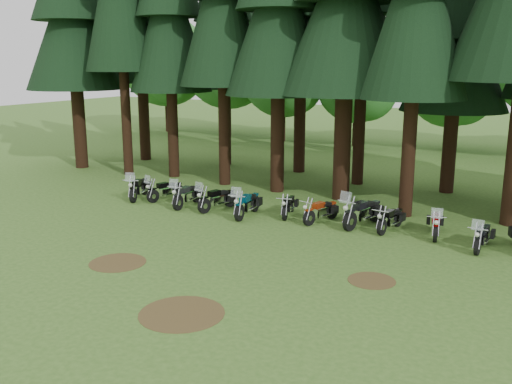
% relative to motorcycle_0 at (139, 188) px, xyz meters
% --- Properties ---
extents(ground, '(120.00, 120.00, 0.00)m').
position_rel_motorcycle_0_xyz_m(ground, '(8.06, -4.91, -0.48)').
color(ground, '#3C6622').
rests_on(ground, ground).
extents(pine_back_4, '(4.94, 4.94, 13.78)m').
position_rel_motorcycle_0_xyz_m(pine_back_4, '(12.10, 8.33, 7.77)').
color(pine_back_4, black).
rests_on(pine_back_4, ground).
extents(decid_0, '(8.00, 7.78, 10.00)m').
position_rel_motorcycle_0_xyz_m(decid_0, '(-14.04, 20.35, 5.42)').
color(decid_0, black).
rests_on(decid_0, ground).
extents(decid_1, '(7.91, 7.69, 9.88)m').
position_rel_motorcycle_0_xyz_m(decid_1, '(-7.92, 20.85, 5.35)').
color(decid_1, black).
rests_on(decid_1, ground).
extents(decid_2, '(6.72, 6.53, 8.40)m').
position_rel_motorcycle_0_xyz_m(decid_2, '(-2.37, 19.86, 4.47)').
color(decid_2, black).
rests_on(decid_2, ground).
extents(decid_3, '(6.12, 5.95, 7.65)m').
position_rel_motorcycle_0_xyz_m(decid_3, '(3.35, 20.22, 4.03)').
color(decid_3, black).
rests_on(decid_3, ground).
extents(decid_4, '(5.93, 5.76, 7.41)m').
position_rel_motorcycle_0_xyz_m(decid_4, '(9.64, 21.41, 3.89)').
color(decid_4, black).
rests_on(decid_4, ground).
extents(dirt_patch_0, '(1.80, 1.80, 0.01)m').
position_rel_motorcycle_0_xyz_m(dirt_patch_0, '(5.06, -6.91, -0.48)').
color(dirt_patch_0, '#4C3D1E').
rests_on(dirt_patch_0, ground).
extents(dirt_patch_1, '(1.40, 1.40, 0.01)m').
position_rel_motorcycle_0_xyz_m(dirt_patch_1, '(12.56, -4.41, -0.48)').
color(dirt_patch_1, '#4C3D1E').
rests_on(dirt_patch_1, ground).
extents(dirt_patch_2, '(2.20, 2.20, 0.01)m').
position_rel_motorcycle_0_xyz_m(dirt_patch_2, '(9.06, -8.91, -0.48)').
color(dirt_patch_2, '#4C3D1E').
rests_on(dirt_patch_2, ground).
extents(motorcycle_0, '(1.10, 2.22, 1.44)m').
position_rel_motorcycle_0_xyz_m(motorcycle_0, '(0.00, 0.00, 0.00)').
color(motorcycle_0, black).
rests_on(motorcycle_0, ground).
extents(motorcycle_1, '(0.78, 2.05, 1.30)m').
position_rel_motorcycle_0_xyz_m(motorcycle_1, '(1.25, 0.37, -0.05)').
color(motorcycle_1, black).
rests_on(motorcycle_1, ground).
extents(motorcycle_2, '(0.49, 2.26, 1.42)m').
position_rel_motorcycle_0_xyz_m(motorcycle_2, '(2.78, -0.04, -0.01)').
color(motorcycle_2, black).
rests_on(motorcycle_2, ground).
extents(motorcycle_3, '(0.76, 2.19, 1.38)m').
position_rel_motorcycle_0_xyz_m(motorcycle_3, '(4.27, 0.06, -0.02)').
color(motorcycle_3, black).
rests_on(motorcycle_3, ground).
extents(motorcycle_4, '(0.56, 2.31, 1.45)m').
position_rel_motorcycle_0_xyz_m(motorcycle_4, '(5.88, -0.16, 0.00)').
color(motorcycle_4, black).
rests_on(motorcycle_4, ground).
extents(motorcycle_5, '(0.60, 1.93, 0.80)m').
position_rel_motorcycle_0_xyz_m(motorcycle_5, '(7.33, 0.73, -0.07)').
color(motorcycle_5, black).
rests_on(motorcycle_5, ground).
extents(motorcycle_6, '(0.70, 1.98, 0.83)m').
position_rel_motorcycle_0_xyz_m(motorcycle_6, '(8.85, 0.53, -0.06)').
color(motorcycle_6, black).
rests_on(motorcycle_6, ground).
extents(motorcycle_7, '(0.93, 2.49, 1.57)m').
position_rel_motorcycle_0_xyz_m(motorcycle_7, '(10.47, 0.78, 0.05)').
color(motorcycle_7, black).
rests_on(motorcycle_7, ground).
extents(motorcycle_8, '(0.42, 2.02, 0.82)m').
position_rel_motorcycle_0_xyz_m(motorcycle_8, '(11.57, 0.73, -0.06)').
color(motorcycle_8, black).
rests_on(motorcycle_8, ground).
extents(motorcycle_9, '(0.72, 2.07, 1.30)m').
position_rel_motorcycle_0_xyz_m(motorcycle_9, '(13.20, 0.85, -0.04)').
color(motorcycle_9, black).
rests_on(motorcycle_9, ground).
extents(motorcycle_10, '(0.40, 2.03, 1.27)m').
position_rel_motorcycle_0_xyz_m(motorcycle_10, '(14.90, 0.14, -0.05)').
color(motorcycle_10, black).
rests_on(motorcycle_10, ground).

